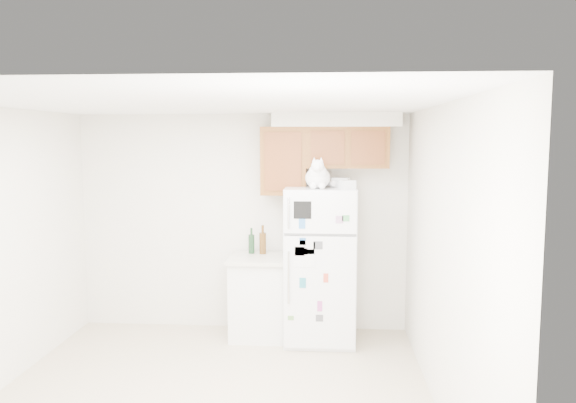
# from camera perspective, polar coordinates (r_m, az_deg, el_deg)

# --- Properties ---
(room_shell) EXTENTS (3.84, 4.04, 2.52)m
(room_shell) POSITION_cam_1_polar(r_m,az_deg,el_deg) (4.77, -6.38, -0.24)
(room_shell) COLOR silver
(room_shell) RESTS_ON ground_plane
(refrigerator) EXTENTS (0.76, 0.78, 1.70)m
(refrigerator) POSITION_cam_1_polar(r_m,az_deg,el_deg) (6.18, 3.29, -6.43)
(refrigerator) COLOR white
(refrigerator) RESTS_ON ground_plane
(base_counter) EXTENTS (0.64, 0.64, 0.92)m
(base_counter) POSITION_cam_1_polar(r_m,az_deg,el_deg) (6.39, -3.01, -9.58)
(base_counter) COLOR white
(base_counter) RESTS_ON ground_plane
(cat) EXTENTS (0.33, 0.48, 0.34)m
(cat) POSITION_cam_1_polar(r_m,az_deg,el_deg) (5.92, 3.07, 2.56)
(cat) COLOR white
(cat) RESTS_ON refrigerator
(storage_box_back) EXTENTS (0.20, 0.16, 0.10)m
(storage_box_back) POSITION_cam_1_polar(r_m,az_deg,el_deg) (6.12, 5.37, 1.96)
(storage_box_back) COLOR white
(storage_box_back) RESTS_ON refrigerator
(storage_box_front) EXTENTS (0.18, 0.16, 0.09)m
(storage_box_front) POSITION_cam_1_polar(r_m,az_deg,el_deg) (5.90, 6.06, 1.74)
(storage_box_front) COLOR white
(storage_box_front) RESTS_ON refrigerator
(bottle_green) EXTENTS (0.07, 0.07, 0.29)m
(bottle_green) POSITION_cam_1_polar(r_m,az_deg,el_deg) (6.41, -3.73, -3.99)
(bottle_green) COLOR #19381E
(bottle_green) RESTS_ON base_counter
(bottle_amber) EXTENTS (0.08, 0.08, 0.33)m
(bottle_amber) POSITION_cam_1_polar(r_m,az_deg,el_deg) (6.38, -2.58, -3.88)
(bottle_amber) COLOR #593814
(bottle_amber) RESTS_ON base_counter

